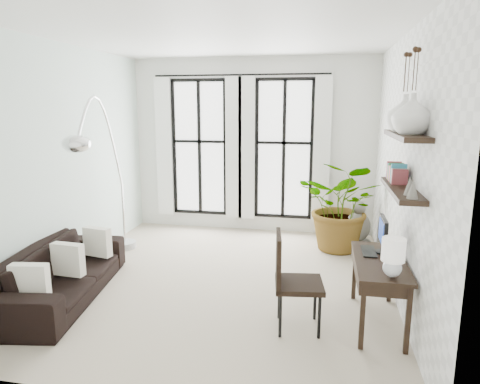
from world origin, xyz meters
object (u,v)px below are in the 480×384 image
(plant, at_px, (343,206))
(arc_lamp, at_px, (101,137))
(sofa, at_px, (62,272))
(desk, at_px, (380,265))
(desk_chair, at_px, (290,275))
(buddha, at_px, (358,229))

(plant, xyz_separation_m, arc_lamp, (-3.36, -1.51, 1.18))
(sofa, distance_m, plant, 4.28)
(desk, bearing_deg, desk_chair, -166.39)
(plant, height_order, desk, plant)
(desk_chair, bearing_deg, buddha, 64.70)
(arc_lamp, relative_size, buddha, 3.05)
(desk_chair, distance_m, buddha, 2.96)
(plant, bearing_deg, desk, -83.37)
(desk, distance_m, arc_lamp, 3.96)
(desk_chair, relative_size, buddha, 1.29)
(plant, xyz_separation_m, desk, (0.29, -2.46, -0.05))
(sofa, bearing_deg, buddha, -63.62)
(plant, bearing_deg, buddha, 25.74)
(sofa, xyz_separation_m, plant, (3.46, 2.47, 0.42))
(buddha, bearing_deg, desk, -89.30)
(plant, distance_m, buddha, 0.49)
(sofa, bearing_deg, desk, -98.33)
(desk, relative_size, buddha, 1.52)
(sofa, relative_size, arc_lamp, 0.90)
(desk, bearing_deg, sofa, -179.77)
(desk, bearing_deg, buddha, 90.70)
(desk, xyz_separation_m, desk_chair, (-0.93, -0.22, -0.10))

